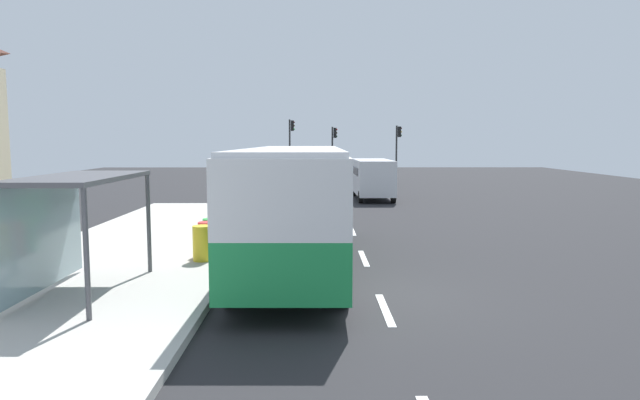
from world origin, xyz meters
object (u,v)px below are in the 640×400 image
(sedan_far, at_px, (362,176))
(recycling_bin_yellow, at_px, (202,243))
(traffic_light_near_side, at_px, (398,145))
(sedan_near, at_px, (356,172))
(recycling_bin_green, at_px, (212,235))
(recycling_bin_red, at_px, (207,239))
(traffic_light_far_side, at_px, (291,141))
(white_van, at_px, (373,176))
(traffic_light_median, at_px, (334,145))
(bus, at_px, (295,199))
(bus_shelter, at_px, (66,203))

(sedan_far, height_order, recycling_bin_yellow, sedan_far)
(traffic_light_near_side, bearing_deg, sedan_near, 145.60)
(sedan_near, relative_size, sedan_far, 1.00)
(recycling_bin_green, bearing_deg, sedan_near, 78.23)
(recycling_bin_yellow, bearing_deg, recycling_bin_red, 90.00)
(traffic_light_far_side, bearing_deg, sedan_far, -42.33)
(recycling_bin_red, distance_m, traffic_light_near_side, 31.34)
(white_van, relative_size, traffic_light_near_side, 1.14)
(white_van, xyz_separation_m, recycling_bin_yellow, (-6.40, -17.60, -0.69))
(recycling_bin_green, bearing_deg, traffic_light_median, 81.44)
(sedan_near, height_order, traffic_light_median, traffic_light_median)
(recycling_bin_green, xyz_separation_m, traffic_light_median, (4.61, 30.60, 2.39))
(sedan_near, xyz_separation_m, traffic_light_far_side, (-5.40, -1.40, 2.60))
(sedan_near, bearing_deg, bus, -97.03)
(recycling_bin_red, height_order, traffic_light_near_side, traffic_light_near_side)
(bus_shelter, bearing_deg, white_van, 67.49)
(sedan_near, xyz_separation_m, sedan_far, (-0.00, -6.31, 0.00))
(traffic_light_median, bearing_deg, sedan_near, 17.45)
(recycling_bin_yellow, bearing_deg, bus_shelter, -124.78)
(sedan_near, height_order, recycling_bin_green, sedan_near)
(recycling_bin_yellow, distance_m, bus_shelter, 4.14)
(recycling_bin_green, relative_size, traffic_light_near_side, 0.21)
(sedan_near, bearing_deg, recycling_bin_red, -101.52)
(traffic_light_near_side, bearing_deg, bus, -103.39)
(bus, distance_m, recycling_bin_green, 3.05)
(bus, xyz_separation_m, sedan_far, (4.01, 26.19, -1.05))
(traffic_light_far_side, bearing_deg, recycling_bin_green, -92.11)
(recycling_bin_red, height_order, recycling_bin_green, same)
(recycling_bin_yellow, height_order, recycling_bin_green, same)
(traffic_light_far_side, relative_size, traffic_light_median, 1.13)
(recycling_bin_yellow, relative_size, traffic_light_near_side, 0.21)
(recycling_bin_red, bearing_deg, bus, -13.72)
(sedan_near, distance_m, recycling_bin_green, 31.86)
(white_van, relative_size, bus_shelter, 1.31)
(bus, bearing_deg, sedan_far, 81.29)
(sedan_far, height_order, bus_shelter, bus_shelter)
(recycling_bin_red, distance_m, traffic_light_far_side, 30.64)
(traffic_light_median, bearing_deg, recycling_bin_red, -98.37)
(white_van, bearing_deg, sedan_near, 89.62)
(bus, height_order, sedan_far, bus)
(sedan_near, xyz_separation_m, recycling_bin_green, (-6.50, -31.19, -0.14))
(bus_shelter, bearing_deg, bus, 34.89)
(sedan_near, height_order, recycling_bin_red, sedan_near)
(white_van, xyz_separation_m, sedan_far, (0.10, 8.68, -0.55))
(traffic_light_far_side, bearing_deg, bus, -87.44)
(sedan_near, xyz_separation_m, recycling_bin_yellow, (-6.50, -32.59, -0.14))
(recycling_bin_green, relative_size, traffic_light_far_side, 0.19)
(sedan_far, relative_size, recycling_bin_red, 4.68)
(recycling_bin_yellow, xyz_separation_m, traffic_light_near_side, (9.70, 30.40, 2.42))
(bus, relative_size, recycling_bin_red, 11.62)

